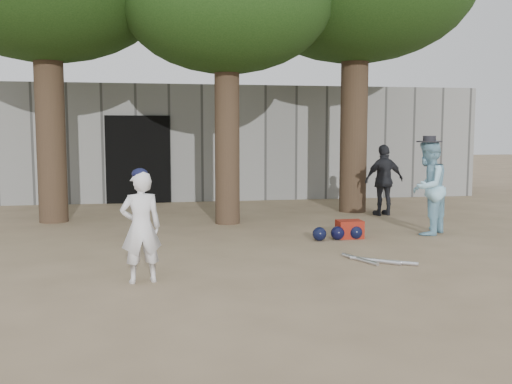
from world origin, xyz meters
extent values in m
plane|color=#937C5E|center=(0.00, 0.00, 0.00)|extent=(70.00, 70.00, 0.00)
imported|color=white|center=(-0.97, -0.03, 0.66)|extent=(0.54, 0.41, 1.33)
imported|color=#97D0E9|center=(3.88, 2.37, 0.83)|extent=(1.01, 1.01, 1.65)
imported|color=black|center=(4.05, 4.70, 0.76)|extent=(0.93, 0.49, 1.52)
cube|color=maroon|center=(2.44, 2.28, 0.15)|extent=(0.42, 0.32, 0.30)
cube|color=gray|center=(0.00, 8.00, 1.50)|extent=(16.00, 0.35, 3.00)
cube|color=black|center=(-1.20, 7.80, 1.10)|extent=(1.60, 0.08, 2.20)
cube|color=slate|center=(0.00, 10.50, 1.50)|extent=(16.00, 5.00, 3.00)
sphere|color=black|center=(1.86, 2.12, 0.12)|extent=(0.23, 0.23, 0.23)
sphere|color=black|center=(2.18, 2.14, 0.12)|extent=(0.23, 0.23, 0.23)
sphere|color=black|center=(2.50, 2.16, 0.12)|extent=(0.23, 0.23, 0.23)
cylinder|color=silver|center=(1.99, 0.58, 0.03)|extent=(0.31, 0.69, 0.06)
cylinder|color=silver|center=(2.17, 0.46, 0.03)|extent=(0.58, 0.52, 0.06)
cylinder|color=silver|center=(2.35, 0.34, 0.03)|extent=(0.64, 0.43, 0.06)
cylinder|color=brown|center=(-2.80, 5.00, 2.75)|extent=(0.56, 0.56, 5.50)
cylinder|color=brown|center=(0.60, 4.20, 2.50)|extent=(0.48, 0.48, 5.00)
ellipsoid|color=#284C19|center=(0.60, 4.20, 4.20)|extent=(4.00, 4.00, 2.60)
cylinder|color=brown|center=(3.60, 5.40, 2.90)|extent=(0.60, 0.60, 5.80)
camera|label=1|loc=(-0.79, -6.82, 1.78)|focal=40.00mm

